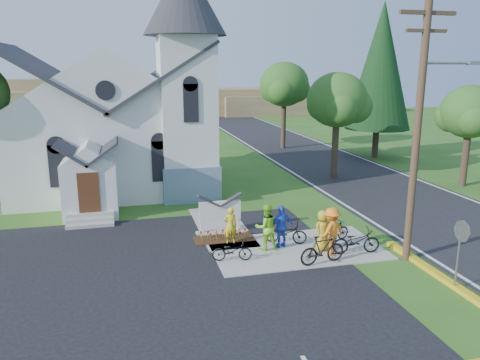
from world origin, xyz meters
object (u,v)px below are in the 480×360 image
object	(u,v)px
cyclist_1	(266,227)
bike_4	(356,241)
bike_2	(286,233)
cyclist_4	(323,230)
utility_pole	(420,122)
cyclist_2	(282,226)
stop_sign	(461,240)
bike_0	(232,251)
bike_3	(335,231)
cyclist_3	(331,231)
church_sign	(220,211)
bike_1	(322,249)
cyclist_0	(230,225)

from	to	relation	value
cyclist_1	bike_4	size ratio (longest dim) A/B	0.97
bike_2	cyclist_4	distance (m)	1.66
utility_pole	cyclist_2	size ratio (longest dim) A/B	5.57
utility_pole	bike_2	bearing A→B (deg)	147.18
stop_sign	bike_0	world-z (taller)	stop_sign
cyclist_4	bike_4	world-z (taller)	cyclist_4
bike_0	cyclist_1	distance (m)	1.90
bike_3	cyclist_4	distance (m)	1.27
cyclist_2	cyclist_3	distance (m)	2.05
bike_0	cyclist_4	bearing A→B (deg)	-76.93
cyclist_1	cyclist_4	world-z (taller)	cyclist_1
cyclist_3	utility_pole	bearing A→B (deg)	133.41
cyclist_1	cyclist_4	xyz separation A→B (m)	(2.20, -0.66, -0.11)
cyclist_2	bike_2	bearing A→B (deg)	-142.39
utility_pole	bike_2	xyz separation A→B (m)	(-4.13, 2.67, -4.88)
cyclist_3	bike_3	xyz separation A→B (m)	(0.75, 1.23, -0.50)
cyclist_2	cyclist_3	xyz separation A→B (m)	(1.68, -1.18, 0.06)
bike_3	cyclist_4	size ratio (longest dim) A/B	0.90
bike_0	bike_4	xyz separation A→B (m)	(5.00, -0.49, 0.11)
stop_sign	bike_0	xyz separation A→B (m)	(-6.84, 4.10, -1.33)
church_sign	bike_1	world-z (taller)	church_sign
cyclist_1	bike_2	world-z (taller)	cyclist_1
cyclist_0	bike_0	world-z (taller)	cyclist_0
cyclist_4	stop_sign	bearing A→B (deg)	106.43
cyclist_0	cyclist_3	world-z (taller)	cyclist_3
cyclist_3	church_sign	bearing A→B (deg)	-67.53
bike_0	cyclist_1	bearing A→B (deg)	-52.44
bike_3	cyclist_2	bearing A→B (deg)	75.56
cyclist_0	bike_2	distance (m)	2.37
bike_1	cyclist_4	world-z (taller)	cyclist_4
bike_0	cyclist_2	distance (m)	2.54
stop_sign	cyclist_3	size ratio (longest dim) A/B	1.29
church_sign	cyclist_0	size ratio (longest dim) A/B	1.39
cyclist_2	bike_4	world-z (taller)	cyclist_2
church_sign	cyclist_1	size ratio (longest dim) A/B	1.15
church_sign	stop_sign	distance (m)	9.97
cyclist_4	bike_0	bearing A→B (deg)	-16.27
bike_1	bike_4	distance (m)	1.83
utility_pole	bike_1	distance (m)	5.93
cyclist_2	bike_4	bearing A→B (deg)	141.33
cyclist_2	cyclist_3	world-z (taller)	cyclist_3
church_sign	cyclist_2	xyz separation A→B (m)	(2.12, -2.39, -0.08)
stop_sign	bike_2	size ratio (longest dim) A/B	1.38
cyclist_0	cyclist_2	xyz separation A→B (m)	(1.97, -0.93, 0.10)
cyclist_3	cyclist_4	world-z (taller)	cyclist_3
bike_2	cyclist_3	xyz separation A→B (m)	(1.37, -1.53, 0.49)
church_sign	cyclist_0	xyz separation A→B (m)	(0.15, -1.46, -0.18)
stop_sign	cyclist_1	bearing A→B (deg)	136.63
bike_0	bike_3	size ratio (longest dim) A/B	1.01
bike_1	cyclist_3	xyz separation A→B (m)	(0.73, 0.83, 0.39)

